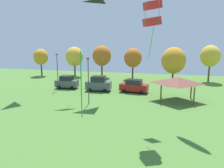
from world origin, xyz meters
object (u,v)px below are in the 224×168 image
(kite_flying_9, at_px, (152,14))
(parked_car_second_from_left, at_px, (98,84))
(park_pavilion, at_px, (177,80))
(light_post_2, at_px, (57,70))
(kite_flying_6, at_px, (102,5))
(parked_car_leftmost, at_px, (67,82))
(treeline_tree_5, at_px, (210,56))
(kite_flying_3, at_px, (81,31))
(treeline_tree_1, at_px, (74,57))
(parked_car_third_from_left, at_px, (134,86))
(treeline_tree_2, at_px, (102,56))
(treeline_tree_3, at_px, (133,58))
(light_post_0, at_px, (88,78))
(treeline_tree_4, at_px, (174,60))
(treeline_tree_0, at_px, (41,57))

(kite_flying_9, bearing_deg, parked_car_second_from_left, 121.89)
(park_pavilion, relative_size, light_post_2, 0.91)
(kite_flying_6, relative_size, parked_car_leftmost, 0.88)
(kite_flying_9, height_order, park_pavilion, kite_flying_9)
(treeline_tree_5, bearing_deg, kite_flying_3, -106.38)
(light_post_2, bearing_deg, kite_flying_9, -41.13)
(kite_flying_3, height_order, treeline_tree_1, kite_flying_3)
(parked_car_second_from_left, distance_m, parked_car_third_from_left, 6.18)
(treeline_tree_2, distance_m, treeline_tree_3, 7.20)
(light_post_0, relative_size, treeline_tree_2, 0.92)
(park_pavilion, height_order, treeline_tree_2, treeline_tree_2)
(parked_car_second_from_left, xyz_separation_m, light_post_0, (0.70, -7.68, 2.43))
(kite_flying_9, distance_m, parked_car_third_from_left, 19.32)
(kite_flying_9, distance_m, treeline_tree_2, 31.94)
(parked_car_third_from_left, bearing_deg, treeline_tree_1, 148.39)
(parked_car_third_from_left, xyz_separation_m, treeline_tree_4, (6.69, 10.08, 3.38))
(park_pavilion, relative_size, treeline_tree_1, 0.86)
(treeline_tree_0, bearing_deg, treeline_tree_4, -2.78)
(parked_car_second_from_left, bearing_deg, parked_car_third_from_left, 1.49)
(parked_car_second_from_left, relative_size, treeline_tree_4, 0.61)
(parked_car_leftmost, xyz_separation_m, treeline_tree_4, (19.03, 9.64, 3.33))
(parked_car_leftmost, relative_size, treeline_tree_2, 0.57)
(kite_flying_3, relative_size, treeline_tree_2, 0.62)
(parked_car_leftmost, height_order, treeline_tree_0, treeline_tree_0)
(parked_car_third_from_left, xyz_separation_m, treeline_tree_0, (-23.41, 11.54, 3.32))
(light_post_2, distance_m, treeline_tree_4, 22.96)
(kite_flying_6, relative_size, parked_car_third_from_left, 0.74)
(park_pavilion, bearing_deg, treeline_tree_4, 90.57)
(kite_flying_9, bearing_deg, treeline_tree_5, 69.48)
(parked_car_third_from_left, height_order, treeline_tree_2, treeline_tree_2)
(treeline_tree_1, bearing_deg, kite_flying_3, -68.36)
(treeline_tree_4, bearing_deg, kite_flying_3, -97.34)
(parked_car_second_from_left, height_order, treeline_tree_1, treeline_tree_1)
(kite_flying_3, distance_m, treeline_tree_4, 40.94)
(kite_flying_6, bearing_deg, kite_flying_3, -77.34)
(park_pavilion, xyz_separation_m, treeline_tree_0, (-30.23, 15.23, 1.35))
(park_pavilion, bearing_deg, kite_flying_6, -171.38)
(treeline_tree_0, bearing_deg, kite_flying_6, -41.11)
(parked_car_third_from_left, distance_m, treeline_tree_5, 19.05)
(kite_flying_3, bearing_deg, treeline_tree_1, 111.64)
(kite_flying_3, bearing_deg, park_pavilion, 78.64)
(parked_car_leftmost, distance_m, light_post_2, 3.06)
(kite_flying_3, height_order, light_post_0, kite_flying_3)
(park_pavilion, xyz_separation_m, light_post_0, (-12.30, -4.28, 0.62))
(kite_flying_3, xyz_separation_m, treeline_tree_1, (-16.88, 42.53, -5.38))
(treeline_tree_5, bearing_deg, parked_car_third_from_left, -138.76)
(park_pavilion, xyz_separation_m, treeline_tree_1, (-22.20, 16.06, 1.51))
(light_post_2, xyz_separation_m, treeline_tree_3, (11.53, 13.23, 1.01))
(light_post_0, bearing_deg, treeline_tree_3, 79.67)
(light_post_0, xyz_separation_m, light_post_2, (-7.87, 6.86, -0.09))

